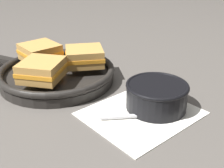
{
  "coord_description": "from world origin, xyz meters",
  "views": [
    {
      "loc": [
        -0.34,
        -0.48,
        0.33
      ],
      "look_at": [
        0.01,
        0.03,
        0.03
      ],
      "focal_mm": 45.0,
      "sensor_mm": 36.0,
      "label": 1
    }
  ],
  "objects_px": {
    "skillet": "(57,74)",
    "sandwich_near_left": "(42,70)",
    "soup_bowl": "(157,95)",
    "spoon": "(157,115)",
    "sandwich_near_right": "(84,56)",
    "sandwich_far_left": "(40,52)"
  },
  "relations": [
    {
      "from": "skillet",
      "to": "sandwich_near_left",
      "type": "distance_m",
      "value": 0.09
    },
    {
      "from": "soup_bowl",
      "to": "sandwich_near_left",
      "type": "xyz_separation_m",
      "value": [
        -0.18,
        0.21,
        0.03
      ]
    },
    {
      "from": "spoon",
      "to": "skillet",
      "type": "bearing_deg",
      "value": 136.6
    },
    {
      "from": "soup_bowl",
      "to": "skillet",
      "type": "bearing_deg",
      "value": 115.03
    },
    {
      "from": "soup_bowl",
      "to": "sandwich_near_right",
      "type": "distance_m",
      "value": 0.25
    },
    {
      "from": "soup_bowl",
      "to": "sandwich_far_left",
      "type": "xyz_separation_m",
      "value": [
        -0.14,
        0.34,
        0.03
      ]
    },
    {
      "from": "spoon",
      "to": "sandwich_near_right",
      "type": "relative_size",
      "value": 1.24
    },
    {
      "from": "sandwich_near_left",
      "to": "sandwich_far_left",
      "type": "bearing_deg",
      "value": 70.4
    },
    {
      "from": "sandwich_near_left",
      "to": "sandwich_far_left",
      "type": "xyz_separation_m",
      "value": [
        0.05,
        0.13,
        0.0
      ]
    },
    {
      "from": "soup_bowl",
      "to": "skillet",
      "type": "relative_size",
      "value": 0.33
    },
    {
      "from": "soup_bowl",
      "to": "sandwich_far_left",
      "type": "relative_size",
      "value": 1.26
    },
    {
      "from": "soup_bowl",
      "to": "sandwich_near_right",
      "type": "xyz_separation_m",
      "value": [
        -0.05,
        0.24,
        0.03
      ]
    },
    {
      "from": "sandwich_near_right",
      "to": "sandwich_far_left",
      "type": "height_order",
      "value": "same"
    },
    {
      "from": "soup_bowl",
      "to": "spoon",
      "type": "distance_m",
      "value": 0.05
    },
    {
      "from": "spoon",
      "to": "sandwich_far_left",
      "type": "bearing_deg",
      "value": 134.95
    },
    {
      "from": "sandwich_near_left",
      "to": "sandwich_far_left",
      "type": "height_order",
      "value": "same"
    },
    {
      "from": "spoon",
      "to": "sandwich_near_left",
      "type": "xyz_separation_m",
      "value": [
        -0.16,
        0.25,
        0.06
      ]
    },
    {
      "from": "spoon",
      "to": "sandwich_near_left",
      "type": "bearing_deg",
      "value": 150.83
    },
    {
      "from": "spoon",
      "to": "sandwich_far_left",
      "type": "xyz_separation_m",
      "value": [
        -0.11,
        0.37,
        0.06
      ]
    },
    {
      "from": "spoon",
      "to": "sandwich_near_left",
      "type": "height_order",
      "value": "sandwich_near_left"
    },
    {
      "from": "spoon",
      "to": "sandwich_far_left",
      "type": "height_order",
      "value": "sandwich_far_left"
    },
    {
      "from": "skillet",
      "to": "sandwich_near_right",
      "type": "relative_size",
      "value": 3.17
    }
  ]
}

